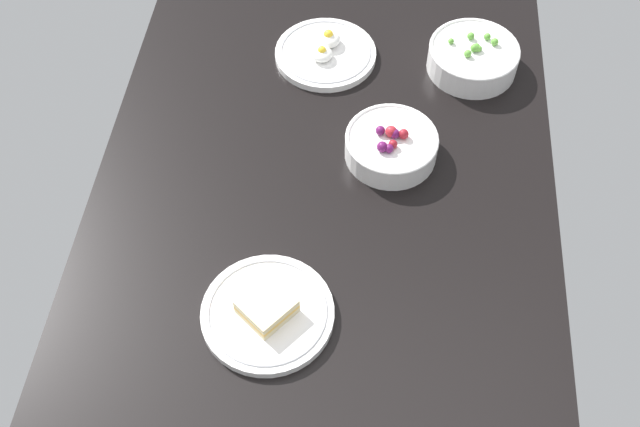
# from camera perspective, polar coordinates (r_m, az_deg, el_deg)

# --- Properties ---
(dining_table) EXTENTS (1.29, 0.82, 0.04)m
(dining_table) POSITION_cam_1_polar(r_m,az_deg,el_deg) (1.33, -0.00, -1.00)
(dining_table) COLOR black
(dining_table) RESTS_ON ground
(plate_eggs) EXTENTS (0.20, 0.20, 0.05)m
(plate_eggs) POSITION_cam_1_polar(r_m,az_deg,el_deg) (1.57, 0.42, 11.98)
(plate_eggs) COLOR white
(plate_eggs) RESTS_ON dining_table
(plate_sandwich) EXTENTS (0.21, 0.21, 0.05)m
(plate_sandwich) POSITION_cam_1_polar(r_m,az_deg,el_deg) (1.20, -3.96, -7.38)
(plate_sandwich) COLOR white
(plate_sandwich) RESTS_ON dining_table
(bowl_berries) EXTENTS (0.17, 0.17, 0.07)m
(bowl_berries) POSITION_cam_1_polar(r_m,az_deg,el_deg) (1.38, 5.35, 5.11)
(bowl_berries) COLOR white
(bowl_berries) RESTS_ON dining_table
(bowl_peas) EXTENTS (0.18, 0.18, 0.07)m
(bowl_peas) POSITION_cam_1_polar(r_m,az_deg,el_deg) (1.56, 11.39, 11.41)
(bowl_peas) COLOR white
(bowl_peas) RESTS_ON dining_table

